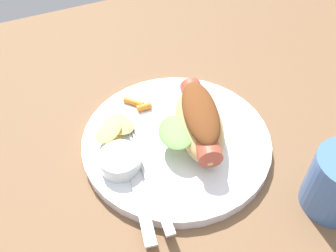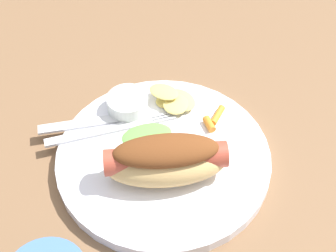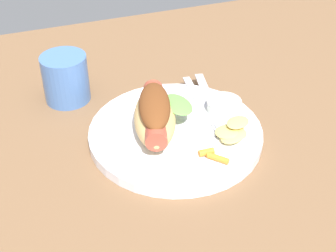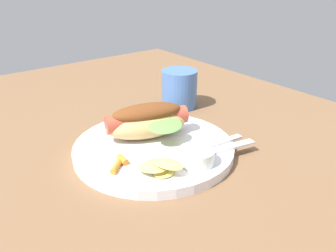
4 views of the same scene
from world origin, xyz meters
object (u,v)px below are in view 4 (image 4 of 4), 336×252
(plate, at_px, (154,148))
(hot_dog, at_px, (148,121))
(fork, at_px, (202,148))
(knife, at_px, (215,151))
(drinking_cup, at_px, (179,89))
(sauce_ramekin, at_px, (196,156))
(carrot_garnish, at_px, (119,163))
(chips_pile, at_px, (160,167))

(plate, distance_m, hot_dog, 0.05)
(hot_dog, relative_size, fork, 0.90)
(knife, height_order, drinking_cup, drinking_cup)
(sauce_ramekin, bearing_deg, fork, -53.36)
(carrot_garnish, bearing_deg, sauce_ramekin, -123.25)
(chips_pile, relative_size, drinking_cup, 0.89)
(plate, distance_m, chips_pile, 0.09)
(fork, distance_m, knife, 0.02)
(sauce_ramekin, bearing_deg, chips_pile, 78.00)
(carrot_garnish, xyz_separation_m, drinking_cup, (0.16, -0.24, 0.02))
(knife, height_order, chips_pile, chips_pile)
(fork, xyz_separation_m, drinking_cup, (0.20, -0.11, 0.02))
(plate, bearing_deg, hot_dog, -17.48)
(plate, xyz_separation_m, drinking_cup, (0.13, -0.16, 0.03))
(plate, bearing_deg, chips_pile, 150.03)
(plate, xyz_separation_m, chips_pile, (-0.07, 0.04, 0.02))
(hot_dog, distance_m, carrot_garnish, 0.11)
(knife, bearing_deg, carrot_garnish, -10.77)
(knife, bearing_deg, hot_dog, -53.92)
(hot_dog, distance_m, sauce_ramekin, 0.12)
(carrot_garnish, bearing_deg, drinking_cup, -56.96)
(sauce_ramekin, bearing_deg, hot_dog, 3.02)
(hot_dog, height_order, chips_pile, hot_dog)
(plate, distance_m, sauce_ramekin, 0.09)
(sauce_ramekin, height_order, fork, sauce_ramekin)
(fork, bearing_deg, drinking_cup, -114.71)
(knife, xyz_separation_m, carrot_garnish, (0.06, 0.14, 0.00))
(plate, bearing_deg, carrot_garnish, 107.35)
(plate, distance_m, carrot_garnish, 0.08)
(plate, height_order, hot_dog, hot_dog)
(fork, bearing_deg, chips_pile, 13.83)
(sauce_ramekin, relative_size, fork, 0.32)
(sauce_ramekin, height_order, drinking_cup, drinking_cup)
(hot_dog, xyz_separation_m, knife, (-0.11, -0.05, -0.03))
(drinking_cup, bearing_deg, plate, 129.17)
(plate, xyz_separation_m, hot_dog, (0.03, -0.01, 0.04))
(hot_dog, xyz_separation_m, sauce_ramekin, (-0.12, -0.01, -0.02))
(knife, bearing_deg, sauce_ramekin, 19.23)
(sauce_ramekin, bearing_deg, plate, 9.92)
(fork, distance_m, drinking_cup, 0.23)
(plate, height_order, sauce_ramekin, sauce_ramekin)
(hot_dog, distance_m, knife, 0.12)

